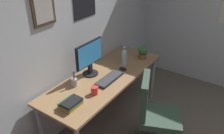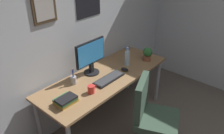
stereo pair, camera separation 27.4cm
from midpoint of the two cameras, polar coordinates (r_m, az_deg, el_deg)
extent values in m
cube|color=silver|center=(2.73, -15.20, 8.21)|extent=(4.40, 0.08, 2.60)
cube|color=#4C3823|center=(2.45, -20.05, 13.54)|extent=(0.28, 0.02, 0.34)
cube|color=beige|center=(2.44, -19.89, 13.51)|extent=(0.22, 0.00, 0.28)
cube|color=#936D47|center=(2.87, -4.38, -2.43)|extent=(1.85, 0.68, 0.03)
cylinder|color=#9EA0A5|center=(3.57, 7.98, -2.91)|extent=(0.05, 0.05, 0.71)
cylinder|color=#9EA0A5|center=(2.81, -20.11, -14.77)|extent=(0.05, 0.05, 0.71)
cylinder|color=#9EA0A5|center=(3.80, 0.51, -0.47)|extent=(0.05, 0.05, 0.71)
cube|color=#334738|center=(2.70, 9.21, -12.22)|extent=(0.60, 0.60, 0.08)
cube|color=#334738|center=(2.54, 5.14, -7.21)|extent=(0.41, 0.23, 0.45)
cylinder|color=#9EA0A5|center=(2.87, 8.81, -16.01)|extent=(0.08, 0.08, 0.42)
cylinder|color=black|center=(3.20, 8.89, -14.95)|extent=(0.05, 0.05, 0.04)
cylinder|color=black|center=(2.91, -8.11, -1.67)|extent=(0.20, 0.20, 0.01)
cube|color=black|center=(2.88, -8.20, -0.51)|extent=(0.05, 0.04, 0.12)
cube|color=black|center=(2.79, -8.57, 3.29)|extent=(0.46, 0.02, 0.30)
cube|color=#338CD8|center=(2.78, -8.27, 3.20)|extent=(0.43, 0.00, 0.27)
cube|color=black|center=(2.77, -3.46, -3.08)|extent=(0.43, 0.15, 0.02)
cube|color=#38383A|center=(2.76, -3.47, -2.85)|extent=(0.41, 0.13, 0.00)
ellipsoid|color=black|center=(2.97, 0.11, -0.48)|extent=(0.06, 0.11, 0.04)
cylinder|color=silver|center=(3.08, 0.52, 2.32)|extent=(0.07, 0.07, 0.20)
cylinder|color=silver|center=(3.02, 0.53, 4.36)|extent=(0.03, 0.03, 0.04)
cylinder|color=#2659B2|center=(3.01, 0.53, 4.79)|extent=(0.03, 0.03, 0.01)
cylinder|color=red|center=(2.52, -7.55, -5.94)|extent=(0.08, 0.08, 0.09)
torus|color=red|center=(2.55, -6.79, -5.33)|extent=(0.05, 0.01, 0.05)
cylinder|color=brown|center=(3.27, 5.32, 2.63)|extent=(0.11, 0.11, 0.07)
sphere|color=#2D6B33|center=(3.23, 5.39, 4.10)|extent=(0.13, 0.13, 0.13)
ellipsoid|color=#287A38|center=(3.21, 4.71, 4.12)|extent=(0.07, 0.08, 0.02)
ellipsoid|color=#287A38|center=(3.26, 5.27, 4.62)|extent=(0.07, 0.08, 0.02)
ellipsoid|color=#287A38|center=(3.18, 5.65, 4.22)|extent=(0.08, 0.07, 0.02)
cylinder|color=#9EA0A5|center=(2.69, -12.29, -3.88)|extent=(0.07, 0.07, 0.09)
cylinder|color=#263FBF|center=(2.64, -12.48, -2.64)|extent=(0.01, 0.01, 0.13)
cylinder|color=red|center=(2.65, -12.40, -2.44)|extent=(0.01, 0.01, 0.13)
cylinder|color=black|center=(2.65, -12.45, -2.49)|extent=(0.01, 0.01, 0.13)
cylinder|color=#9EA0A5|center=(2.65, -12.32, -2.28)|extent=(0.01, 0.03, 0.14)
cylinder|color=#9EA0A5|center=(2.64, -12.56, -2.43)|extent=(0.01, 0.02, 0.14)
cube|color=gold|center=(2.41, -13.49, -9.24)|extent=(0.22, 0.16, 0.03)
cube|color=#33723F|center=(2.39, -13.67, -8.77)|extent=(0.20, 0.17, 0.02)
cube|color=black|center=(2.36, -13.43, -8.54)|extent=(0.21, 0.13, 0.02)
camera|label=1|loc=(0.14, -92.86, -1.56)|focal=36.52mm
camera|label=2|loc=(0.14, 87.14, 1.56)|focal=36.52mm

